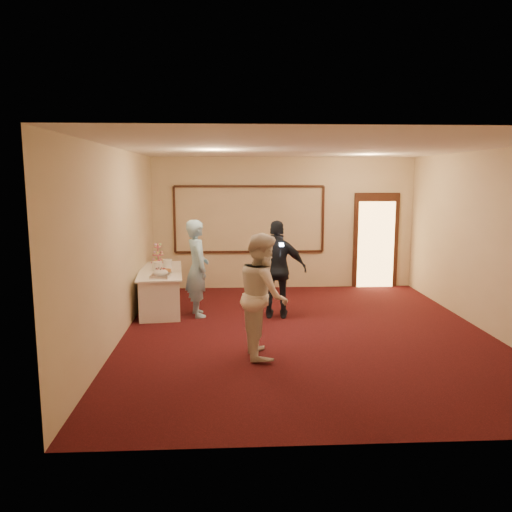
{
  "coord_description": "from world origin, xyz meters",
  "views": [
    {
      "loc": [
        -1.26,
        -7.91,
        2.54
      ],
      "look_at": [
        -0.78,
        0.93,
        1.15
      ],
      "focal_mm": 35.0,
      "sensor_mm": 36.0,
      "label": 1
    }
  ],
  "objects_px": {
    "woman": "(263,295)",
    "buffet_table": "(161,289)",
    "cupcake_stand": "(158,255)",
    "man": "(197,268)",
    "plate_stack_b": "(168,263)",
    "tart": "(164,271)",
    "guest": "(278,270)",
    "plate_stack_a": "(157,266)",
    "pavlova_tray": "(161,274)"
  },
  "relations": [
    {
      "from": "cupcake_stand",
      "to": "tart",
      "type": "bearing_deg",
      "value": -77.2
    },
    {
      "from": "plate_stack_b",
      "to": "man",
      "type": "distance_m",
      "value": 1.1
    },
    {
      "from": "plate_stack_a",
      "to": "tart",
      "type": "relative_size",
      "value": 0.66
    },
    {
      "from": "buffet_table",
      "to": "plate_stack_a",
      "type": "relative_size",
      "value": 10.55
    },
    {
      "from": "woman",
      "to": "buffet_table",
      "type": "bearing_deg",
      "value": 29.23
    },
    {
      "from": "pavlova_tray",
      "to": "tart",
      "type": "height_order",
      "value": "pavlova_tray"
    },
    {
      "from": "plate_stack_a",
      "to": "woman",
      "type": "height_order",
      "value": "woman"
    },
    {
      "from": "pavlova_tray",
      "to": "plate_stack_b",
      "type": "bearing_deg",
      "value": 90.48
    },
    {
      "from": "plate_stack_a",
      "to": "plate_stack_b",
      "type": "bearing_deg",
      "value": 70.38
    },
    {
      "from": "buffet_table",
      "to": "tart",
      "type": "distance_m",
      "value": 0.51
    },
    {
      "from": "man",
      "to": "woman",
      "type": "relative_size",
      "value": 1.01
    },
    {
      "from": "tart",
      "to": "plate_stack_a",
      "type": "bearing_deg",
      "value": 123.37
    },
    {
      "from": "plate_stack_b",
      "to": "guest",
      "type": "relative_size",
      "value": 0.1
    },
    {
      "from": "plate_stack_a",
      "to": "man",
      "type": "bearing_deg",
      "value": -30.57
    },
    {
      "from": "buffet_table",
      "to": "pavlova_tray",
      "type": "distance_m",
      "value": 0.88
    },
    {
      "from": "cupcake_stand",
      "to": "man",
      "type": "relative_size",
      "value": 0.25
    },
    {
      "from": "buffet_table",
      "to": "guest",
      "type": "relative_size",
      "value": 1.21
    },
    {
      "from": "buffet_table",
      "to": "tart",
      "type": "height_order",
      "value": "tart"
    },
    {
      "from": "tart",
      "to": "guest",
      "type": "relative_size",
      "value": 0.17
    },
    {
      "from": "man",
      "to": "plate_stack_a",
      "type": "bearing_deg",
      "value": 43.22
    },
    {
      "from": "cupcake_stand",
      "to": "plate_stack_a",
      "type": "height_order",
      "value": "cupcake_stand"
    },
    {
      "from": "plate_stack_b",
      "to": "guest",
      "type": "bearing_deg",
      "value": -27.16
    },
    {
      "from": "cupcake_stand",
      "to": "man",
      "type": "bearing_deg",
      "value": -57.04
    },
    {
      "from": "buffet_table",
      "to": "guest",
      "type": "xyz_separation_m",
      "value": [
        2.22,
        -0.72,
        0.51
      ]
    },
    {
      "from": "pavlova_tray",
      "to": "plate_stack_a",
      "type": "distance_m",
      "value": 0.72
    },
    {
      "from": "guest",
      "to": "man",
      "type": "bearing_deg",
      "value": -0.55
    },
    {
      "from": "man",
      "to": "plate_stack_b",
      "type": "bearing_deg",
      "value": 20.07
    },
    {
      "from": "man",
      "to": "guest",
      "type": "height_order",
      "value": "man"
    },
    {
      "from": "tart",
      "to": "woman",
      "type": "xyz_separation_m",
      "value": [
        1.71,
        -2.38,
        0.09
      ]
    },
    {
      "from": "plate_stack_a",
      "to": "guest",
      "type": "distance_m",
      "value": 2.36
    },
    {
      "from": "cupcake_stand",
      "to": "tart",
      "type": "height_order",
      "value": "cupcake_stand"
    },
    {
      "from": "tart",
      "to": "plate_stack_b",
      "type": "bearing_deg",
      "value": 90.53
    },
    {
      "from": "plate_stack_b",
      "to": "tart",
      "type": "distance_m",
      "value": 0.65
    },
    {
      "from": "pavlova_tray",
      "to": "woman",
      "type": "relative_size",
      "value": 0.27
    },
    {
      "from": "plate_stack_a",
      "to": "tart",
      "type": "bearing_deg",
      "value": -56.63
    },
    {
      "from": "cupcake_stand",
      "to": "guest",
      "type": "distance_m",
      "value": 2.87
    },
    {
      "from": "tart",
      "to": "woman",
      "type": "distance_m",
      "value": 2.94
    },
    {
      "from": "cupcake_stand",
      "to": "woman",
      "type": "bearing_deg",
      "value": -60.89
    },
    {
      "from": "pavlova_tray",
      "to": "cupcake_stand",
      "type": "relative_size",
      "value": 1.06
    },
    {
      "from": "tart",
      "to": "guest",
      "type": "bearing_deg",
      "value": -11.69
    },
    {
      "from": "man",
      "to": "woman",
      "type": "distance_m",
      "value": 2.4
    },
    {
      "from": "man",
      "to": "woman",
      "type": "height_order",
      "value": "man"
    },
    {
      "from": "buffet_table",
      "to": "pavlova_tray",
      "type": "height_order",
      "value": "pavlova_tray"
    },
    {
      "from": "plate_stack_b",
      "to": "pavlova_tray",
      "type": "bearing_deg",
      "value": -89.52
    },
    {
      "from": "pavlova_tray",
      "to": "man",
      "type": "height_order",
      "value": "man"
    },
    {
      "from": "buffet_table",
      "to": "woman",
      "type": "relative_size",
      "value": 1.22
    },
    {
      "from": "man",
      "to": "guest",
      "type": "xyz_separation_m",
      "value": [
        1.47,
        -0.2,
        -0.0
      ]
    },
    {
      "from": "buffet_table",
      "to": "tart",
      "type": "bearing_deg",
      "value": -69.63
    },
    {
      "from": "cupcake_stand",
      "to": "man",
      "type": "height_order",
      "value": "man"
    },
    {
      "from": "guest",
      "to": "plate_stack_a",
      "type": "bearing_deg",
      "value": -9.32
    }
  ]
}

